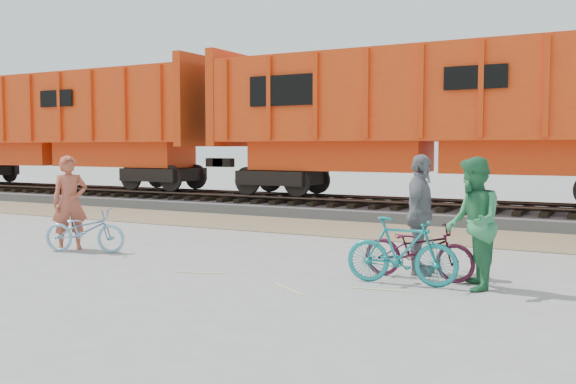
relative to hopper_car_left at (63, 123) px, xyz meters
name	(u,v)px	position (x,y,z in m)	size (l,w,h in m)	color
ground	(280,270)	(14.83, -9.00, -3.01)	(120.00, 120.00, 0.00)	#9E9E99
gravel_strip	(389,232)	(14.83, -3.50, -3.00)	(120.00, 3.00, 0.02)	#8B7856
ballast_bed	(429,213)	(14.83, 0.00, -2.86)	(120.00, 4.00, 0.30)	slate
track	(430,202)	(14.83, 0.00, -2.53)	(120.00, 2.60, 0.24)	black
hopper_car_left	(63,123)	(0.00, 0.00, 0.00)	(14.00, 3.13, 4.65)	black
hopper_car_center	(437,114)	(15.00, 0.00, 0.00)	(14.00, 3.13, 4.65)	black
bicycle_blue	(85,230)	(10.54, -9.17, -2.57)	(0.58, 1.65, 0.87)	#7FB3D6
bicycle_teal	(402,251)	(16.98, -9.11, -2.50)	(0.48, 1.69, 1.02)	teal
bicycle_maroon	(418,249)	(17.08, -8.58, -2.54)	(0.62, 1.78, 0.93)	#481125
person_solo	(70,203)	(10.04, -9.07, -2.06)	(0.69, 0.45, 1.89)	#AE4E36
person_man	(473,223)	(17.98, -8.91, -2.04)	(0.94, 0.73, 1.93)	#307F4C
person_woman	(420,214)	(16.98, -8.18, -2.03)	(1.14, 0.48, 1.95)	gray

